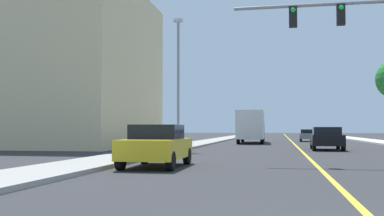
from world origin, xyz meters
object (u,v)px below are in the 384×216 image
at_px(car_gray, 308,135).
at_px(delivery_truck, 251,126).
at_px(street_lamp, 178,76).
at_px(car_black, 327,138).
at_px(car_yellow, 157,145).

bearing_deg(car_gray, delivery_truck, -129.34).
bearing_deg(delivery_truck, street_lamp, -104.20).
bearing_deg(car_gray, street_lamp, -110.83).
xyz_separation_m(car_gray, car_black, (-0.07, -19.07, 0.08)).
height_order(street_lamp, car_yellow, street_lamp).
bearing_deg(car_black, delivery_truck, 115.43).
bearing_deg(delivery_truck, car_black, -67.23).
relative_size(car_gray, car_yellow, 1.04).
xyz_separation_m(car_gray, delivery_truck, (-5.65, -6.35, 0.91)).
relative_size(car_gray, car_black, 0.93).
xyz_separation_m(street_lamp, car_gray, (9.28, 21.71, -3.97)).
bearing_deg(car_yellow, car_black, -117.86).
height_order(street_lamp, car_gray, street_lamp).
bearing_deg(street_lamp, car_yellow, -80.95).
bearing_deg(car_gray, car_yellow, -100.25).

